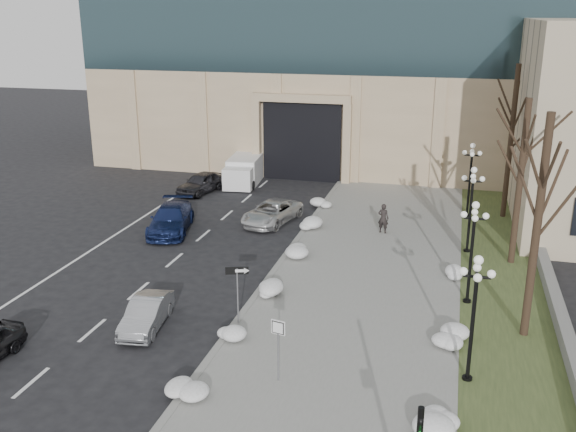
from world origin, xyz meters
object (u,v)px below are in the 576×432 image
car_d (272,212)px  keep_sign (278,338)px  box_truck (245,170)px  lamppost_a (475,302)px  pedestrian (383,218)px  lamppost_c (472,198)px  lamppost_d (471,170)px  car_b (146,314)px  one_way_sign (241,278)px  car_c (171,219)px  car_e (201,183)px  lamppost_b (473,239)px

car_d → keep_sign: 17.89m
box_truck → lamppost_a: bearing=-62.4°
keep_sign → lamppost_a: bearing=27.9°
pedestrian → lamppost_c: size_ratio=0.37×
pedestrian → lamppost_d: bearing=-123.6°
car_b → one_way_sign: (3.74, 1.15, 1.55)m
car_b → lamppost_a: size_ratio=0.79×
car_c → one_way_sign: (7.89, -10.26, 1.39)m
pedestrian → lamppost_d: size_ratio=0.37×
lamppost_d → car_e: bearing=176.6°
car_c → pedestrian: (12.16, 2.62, 0.23)m
car_d → box_truck: box_truck is taller
car_e → lamppost_b: size_ratio=0.90×
car_e → lamppost_b: lamppost_b is taller
car_c → car_e: bearing=86.2°
car_b → lamppost_c: lamppost_c is taller
box_truck → lamppost_d: (16.29, -4.74, 2.12)m
lamppost_c → lamppost_a: bearing=-90.0°
car_d → lamppost_b: 14.73m
one_way_sign → lamppost_b: 10.13m
car_e → lamppost_d: lamppost_d is taller
lamppost_d → car_d: bearing=-160.0°
car_e → pedestrian: bearing=-8.4°
car_d → keep_sign: bearing=-60.2°
car_e → lamppost_a: lamppost_a is taller
car_d → keep_sign: (5.20, -17.08, 1.12)m
lamppost_b → car_d: bearing=142.9°
keep_sign → lamppost_c: bearing=78.8°
lamppost_a → pedestrian: bearing=107.7°
box_truck → keep_sign: keep_sign is taller
lamppost_c → lamppost_d: same height
car_b → box_truck: box_truck is taller
car_b → lamppost_a: 13.00m
lamppost_b → lamppost_c: 6.50m
car_d → lamppost_b: (11.59, -8.78, 2.40)m
box_truck → lamppost_b: 24.18m
car_d → lamppost_a: lamppost_a is taller
car_d → car_b: bearing=-81.7°
keep_sign → lamppost_a: size_ratio=0.51×
pedestrian → lamppost_b: bearing=131.6°
box_truck → keep_sign: 27.87m
car_c → lamppost_b: bearing=-32.7°
pedestrian → lamppost_a: lamppost_a is taller
lamppost_b → lamppost_d: (0.00, 13.00, 0.00)m
lamppost_a → lamppost_d: 19.50m
car_c → car_d: 6.13m
car_c → lamppost_c: bearing=-11.4°
lamppost_d → pedestrian: bearing=-135.5°
car_d → lamppost_a: size_ratio=1.02×
car_c → car_e: car_c is taller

